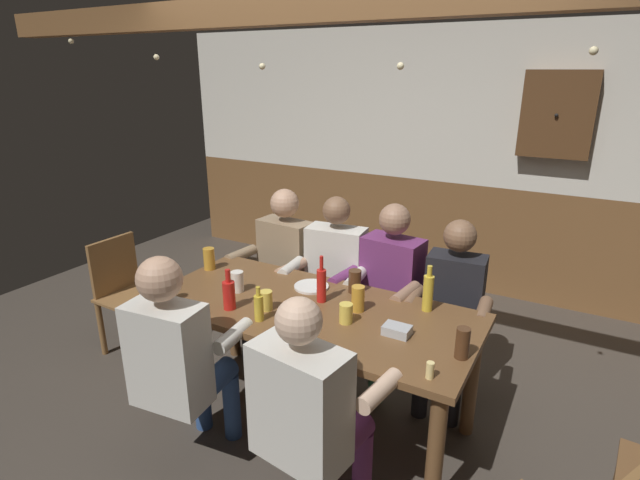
{
  "coord_description": "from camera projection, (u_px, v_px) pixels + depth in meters",
  "views": [
    {
      "loc": [
        1.33,
        -2.23,
        2.08
      ],
      "look_at": [
        0.0,
        0.11,
        1.15
      ],
      "focal_mm": 27.88,
      "sensor_mm": 36.0,
      "label": 1
    }
  ],
  "objects": [
    {
      "name": "ground_plane",
      "position": [
        311.0,
        417.0,
        3.13
      ],
      "size": [
        7.05,
        7.05,
        0.0
      ],
      "primitive_type": "plane",
      "color": "#423A33"
    },
    {
      "name": "condiment_caddy",
      "position": [
        397.0,
        330.0,
        2.57
      ],
      "size": [
        0.14,
        0.1,
        0.05
      ],
      "primitive_type": "cube",
      "color": "#B2B7BC",
      "rests_on": "dining_table"
    },
    {
      "name": "pint_glass_6",
      "position": [
        266.0,
        300.0,
        2.83
      ],
      "size": [
        0.07,
        0.07,
        0.11
      ],
      "primitive_type": "cylinder",
      "color": "#E5C64C",
      "rests_on": "dining_table"
    },
    {
      "name": "pint_glass_1",
      "position": [
        355.0,
        281.0,
        3.05
      ],
      "size": [
        0.08,
        0.08,
        0.14
      ],
      "primitive_type": "cylinder",
      "color": "#4C2D19",
      "rests_on": "dining_table"
    },
    {
      "name": "string_lights",
      "position": [
        326.0,
        51.0,
        2.57
      ],
      "size": [
        4.15,
        0.04,
        0.21
      ],
      "color": "#F9EAB2"
    },
    {
      "name": "chair_empty_far_end",
      "position": [
        127.0,
        291.0,
        3.78
      ],
      "size": [
        0.45,
        0.45,
        0.88
      ],
      "rotation": [
        0.0,
        0.0,
        -1.6
      ],
      "color": "brown",
      "rests_on": "ground_plane"
    },
    {
      "name": "pint_glass_7",
      "position": [
        346.0,
        313.0,
        2.69
      ],
      "size": [
        0.07,
        0.07,
        0.11
      ],
      "primitive_type": "cylinder",
      "color": "#E5C64C",
      "rests_on": "dining_table"
    },
    {
      "name": "back_wall_upper",
      "position": [
        446.0,
        105.0,
        4.61
      ],
      "size": [
        5.88,
        0.12,
        1.41
      ],
      "primitive_type": "cube",
      "color": "silver"
    },
    {
      "name": "pint_glass_0",
      "position": [
        209.0,
        259.0,
        3.4
      ],
      "size": [
        0.08,
        0.08,
        0.15
      ],
      "primitive_type": "cylinder",
      "color": "gold",
      "rests_on": "dining_table"
    },
    {
      "name": "dining_table",
      "position": [
        310.0,
        323.0,
        2.91
      ],
      "size": [
        1.92,
        0.87,
        0.77
      ],
      "color": "brown",
      "rests_on": "ground_plane"
    },
    {
      "name": "person_2",
      "position": [
        386.0,
        287.0,
        3.36
      ],
      "size": [
        0.56,
        0.56,
        1.25
      ],
      "rotation": [
        0.0,
        0.0,
        3.03
      ],
      "color": "#6B2D66",
      "rests_on": "ground_plane"
    },
    {
      "name": "pint_glass_4",
      "position": [
        237.0,
        282.0,
        3.06
      ],
      "size": [
        0.08,
        0.08,
        0.13
      ],
      "primitive_type": "cylinder",
      "color": "white",
      "rests_on": "dining_table"
    },
    {
      "name": "person_4",
      "position": [
        178.0,
        355.0,
        2.54
      ],
      "size": [
        0.55,
        0.55,
        1.26
      ],
      "rotation": [
        0.0,
        0.0,
        0.11
      ],
      "color": "silver",
      "rests_on": "ground_plane"
    },
    {
      "name": "person_0",
      "position": [
        280.0,
        263.0,
        3.76
      ],
      "size": [
        0.58,
        0.52,
        1.25
      ],
      "rotation": [
        0.0,
        0.0,
        3.05
      ],
      "color": "#997F60",
      "rests_on": "ground_plane"
    },
    {
      "name": "back_wall_wainscot",
      "position": [
        436.0,
        231.0,
        5.01
      ],
      "size": [
        5.88,
        0.12,
        1.05
      ],
      "primitive_type": "cube",
      "color": "brown",
      "rests_on": "ground_plane"
    },
    {
      "name": "pint_glass_2",
      "position": [
        358.0,
        299.0,
        2.81
      ],
      "size": [
        0.08,
        0.08,
        0.15
      ],
      "primitive_type": "cylinder",
      "color": "gold",
      "rests_on": "dining_table"
    },
    {
      "name": "person_3",
      "position": [
        451.0,
        306.0,
        3.15
      ],
      "size": [
        0.52,
        0.54,
        1.2
      ],
      "rotation": [
        0.0,
        0.0,
        3.23
      ],
      "color": "black",
      "rests_on": "ground_plane"
    },
    {
      "name": "table_candle",
      "position": [
        430.0,
        370.0,
        2.21
      ],
      "size": [
        0.04,
        0.04,
        0.08
      ],
      "primitive_type": "cylinder",
      "color": "#F9E08C",
      "rests_on": "dining_table"
    },
    {
      "name": "person_5",
      "position": [
        310.0,
        407.0,
        2.18
      ],
      "size": [
        0.59,
        0.57,
        1.23
      ],
      "rotation": [
        0.0,
        0.0,
        -0.14
      ],
      "color": "silver",
      "rests_on": "ground_plane"
    },
    {
      "name": "wall_dart_cabinet",
      "position": [
        557.0,
        115.0,
        4.06
      ],
      "size": [
        0.56,
        0.15,
        0.7
      ],
      "color": "brown"
    },
    {
      "name": "bottle_1",
      "position": [
        428.0,
        292.0,
        2.81
      ],
      "size": [
        0.06,
        0.06,
        0.27
      ],
      "color": "gold",
      "rests_on": "dining_table"
    },
    {
      "name": "bottle_2",
      "position": [
        321.0,
        284.0,
        2.91
      ],
      "size": [
        0.06,
        0.06,
        0.29
      ],
      "color": "red",
      "rests_on": "dining_table"
    },
    {
      "name": "pint_glass_3",
      "position": [
        462.0,
        343.0,
        2.35
      ],
      "size": [
        0.07,
        0.07,
        0.16
      ],
      "primitive_type": "cylinder",
      "color": "#4C2D19",
      "rests_on": "dining_table"
    },
    {
      "name": "plate_0",
      "position": [
        311.0,
        287.0,
        3.13
      ],
      "size": [
        0.22,
        0.22,
        0.01
      ],
      "primitive_type": "cylinder",
      "color": "white",
      "rests_on": "dining_table"
    },
    {
      "name": "person_1",
      "position": [
        332.0,
        276.0,
        3.55
      ],
      "size": [
        0.58,
        0.56,
        1.24
      ],
      "rotation": [
        0.0,
        0.0,
        3.25
      ],
      "color": "silver",
      "rests_on": "ground_plane"
    },
    {
      "name": "bottle_0",
      "position": [
        229.0,
        294.0,
        2.83
      ],
      "size": [
        0.07,
        0.07,
        0.24
      ],
      "color": "red",
      "rests_on": "dining_table"
    },
    {
      "name": "bottle_3",
      "position": [
        259.0,
        307.0,
        2.7
      ],
      "size": [
        0.05,
        0.05,
        0.2
      ],
      "color": "gold",
      "rests_on": "dining_table"
    },
    {
      "name": "ceiling_beam",
      "position": [
        331.0,
        6.0,
        2.54
      ],
      "size": [
        5.29,
        0.14,
        0.16
      ],
      "primitive_type": "cube",
      "color": "brown"
    },
    {
      "name": "pint_glass_5",
      "position": [
        167.0,
        291.0,
        2.93
      ],
      "size": [
        0.07,
        0.07,
        0.14
      ],
      "primitive_type": "cylinder",
      "color": "white",
      "rests_on": "dining_table"
    }
  ]
}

